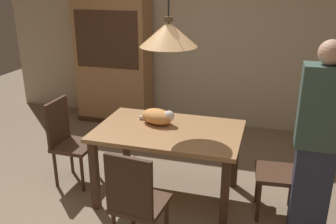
# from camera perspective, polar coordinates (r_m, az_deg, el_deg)

# --- Properties ---
(ground) EXTENTS (10.00, 10.00, 0.00)m
(ground) POSITION_cam_1_polar(r_m,az_deg,el_deg) (3.56, -3.75, -16.45)
(ground) COLOR #847056
(back_wall) EXTENTS (6.40, 0.10, 2.90)m
(back_wall) POSITION_cam_1_polar(r_m,az_deg,el_deg) (5.46, 5.64, 13.03)
(back_wall) COLOR beige
(back_wall) RESTS_ON ground
(dining_table) EXTENTS (1.40, 0.90, 0.75)m
(dining_table) POSITION_cam_1_polar(r_m,az_deg,el_deg) (3.57, 0.08, -4.20)
(dining_table) COLOR #A87A4C
(dining_table) RESTS_ON ground
(chair_near_front) EXTENTS (0.44, 0.44, 0.93)m
(chair_near_front) POSITION_cam_1_polar(r_m,az_deg,el_deg) (2.91, -5.07, -13.52)
(chair_near_front) COLOR #472D1E
(chair_near_front) RESTS_ON ground
(chair_left_side) EXTENTS (0.40, 0.40, 0.93)m
(chair_left_side) POSITION_cam_1_polar(r_m,az_deg,el_deg) (4.06, -15.42, -3.95)
(chair_left_side) COLOR #472D1E
(chair_left_side) RESTS_ON ground
(chair_right_side) EXTENTS (0.43, 0.43, 0.93)m
(chair_right_side) POSITION_cam_1_polar(r_m,az_deg,el_deg) (3.53, 18.18, -8.12)
(chair_right_side) COLOR #472D1E
(chair_right_side) RESTS_ON ground
(cat_sleeping) EXTENTS (0.40, 0.31, 0.16)m
(cat_sleeping) POSITION_cam_1_polar(r_m,az_deg,el_deg) (3.64, -1.55, -0.70)
(cat_sleeping) COLOR #E59951
(cat_sleeping) RESTS_ON dining_table
(pendant_lamp) EXTENTS (0.52, 0.52, 1.30)m
(pendant_lamp) POSITION_cam_1_polar(r_m,az_deg,el_deg) (3.28, 0.09, 12.13)
(pendant_lamp) COLOR #E0A86B
(hutch_bookcase) EXTENTS (1.12, 0.45, 1.85)m
(hutch_bookcase) POSITION_cam_1_polar(r_m,az_deg,el_deg) (5.64, -8.42, 7.36)
(hutch_bookcase) COLOR #A87A4C
(hutch_bookcase) RESTS_ON ground
(person_standing) EXTENTS (0.36, 0.22, 1.71)m
(person_standing) POSITION_cam_1_polar(r_m,az_deg,el_deg) (3.18, 22.28, -4.73)
(person_standing) COLOR #2D3347
(person_standing) RESTS_ON ground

